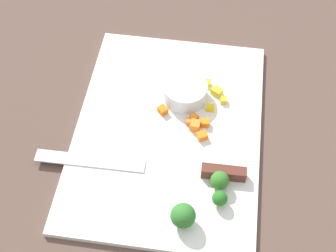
{
  "coord_description": "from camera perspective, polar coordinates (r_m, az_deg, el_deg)",
  "views": [
    {
      "loc": [
        -0.53,
        -0.08,
        0.76
      ],
      "look_at": [
        0.0,
        0.0,
        0.02
      ],
      "focal_mm": 52.36,
      "sensor_mm": 36.0,
      "label": 1
    }
  ],
  "objects": [
    {
      "name": "cutting_board",
      "position": [
        0.92,
        0.0,
        -0.58
      ],
      "size": [
        0.47,
        0.34,
        0.01
      ],
      "primitive_type": "cube",
      "color": "white",
      "rests_on": "ground_plane"
    },
    {
      "name": "ground_plane",
      "position": [
        0.93,
        0.0,
        -0.8
      ],
      "size": [
        4.0,
        4.0,
        0.0
      ],
      "primitive_type": "plane",
      "color": "brown"
    },
    {
      "name": "carrot_dice_1",
      "position": [
        0.91,
        3.18,
        0.07
      ],
      "size": [
        0.02,
        0.02,
        0.02
      ],
      "primitive_type": "cube",
      "rotation": [
        0.0,
        0.0,
        3.02
      ],
      "color": "orange",
      "rests_on": "cutting_board"
    },
    {
      "name": "carrot_dice_3",
      "position": [
        0.93,
        -0.62,
        1.86
      ],
      "size": [
        0.02,
        0.02,
        0.01
      ],
      "primitive_type": "cube",
      "rotation": [
        0.0,
        0.0,
        2.33
      ],
      "color": "orange",
      "rests_on": "cutting_board"
    },
    {
      "name": "pepper_dice_2",
      "position": [
        0.96,
        6.48,
        3.0
      ],
      "size": [
        0.01,
        0.01,
        0.01
      ],
      "primitive_type": "cube",
      "rotation": [
        0.0,
        0.0,
        0.05
      ],
      "color": "yellow",
      "rests_on": "cutting_board"
    },
    {
      "name": "pepper_dice_1",
      "position": [
        0.98,
        4.59,
        4.98
      ],
      "size": [
        0.01,
        0.01,
        0.01
      ],
      "primitive_type": "cube",
      "rotation": [
        0.0,
        0.0,
        0.04
      ],
      "color": "yellow",
      "rests_on": "cutting_board"
    },
    {
      "name": "carrot_dice_0",
      "position": [
        0.92,
        4.32,
        0.37
      ],
      "size": [
        0.01,
        0.02,
        0.01
      ],
      "primitive_type": "cube",
      "rotation": [
        0.0,
        0.0,
        0.07
      ],
      "color": "orange",
      "rests_on": "cutting_board"
    },
    {
      "name": "broccoli_floret_0",
      "position": [
        0.83,
        6.04,
        -8.4
      ],
      "size": [
        0.03,
        0.03,
        0.03
      ],
      "color": "#8FC058",
      "rests_on": "cutting_board"
    },
    {
      "name": "carrot_dice_4",
      "position": [
        0.9,
        3.99,
        -1.15
      ],
      "size": [
        0.02,
        0.02,
        0.01
      ],
      "primitive_type": "cube",
      "rotation": [
        0.0,
        0.0,
        0.49
      ],
      "color": "orange",
      "rests_on": "cutting_board"
    },
    {
      "name": "pepper_dice_0",
      "position": [
        0.94,
        4.93,
        2.12
      ],
      "size": [
        0.01,
        0.01,
        0.01
      ],
      "primitive_type": "cube",
      "rotation": [
        0.0,
        0.0,
        0.01
      ],
      "color": "yellow",
      "rests_on": "cutting_board"
    },
    {
      "name": "pepper_dice_3",
      "position": [
        0.97,
        5.72,
        4.02
      ],
      "size": [
        0.02,
        0.03,
        0.01
      ],
      "primitive_type": "cube",
      "rotation": [
        0.0,
        0.0,
        2.59
      ],
      "color": "yellow",
      "rests_on": "cutting_board"
    },
    {
      "name": "broccoli_floret_2",
      "position": [
        0.8,
        1.77,
        -10.41
      ],
      "size": [
        0.04,
        0.04,
        0.05
      ],
      "color": "#87B566",
      "rests_on": "cutting_board"
    },
    {
      "name": "chef_knife",
      "position": [
        0.86,
        1.56,
        -5.0
      ],
      "size": [
        0.03,
        0.38,
        0.02
      ],
      "rotation": [
        0.0,
        0.0,
        1.59
      ],
      "color": "silver",
      "rests_on": "cutting_board"
    },
    {
      "name": "broccoli_floret_1",
      "position": [
        0.84,
        6.04,
        -6.33
      ],
      "size": [
        0.03,
        0.03,
        0.03
      ],
      "color": "#91C36C",
      "rests_on": "cutting_board"
    },
    {
      "name": "carrot_dice_5",
      "position": [
        0.92,
        2.56,
        0.52
      ],
      "size": [
        0.01,
        0.02,
        0.01
      ],
      "primitive_type": "cube",
      "rotation": [
        0.0,
        0.0,
        1.74
      ],
      "color": "orange",
      "rests_on": "cutting_board"
    },
    {
      "name": "prep_bowl",
      "position": [
        0.95,
        2.01,
        4.05
      ],
      "size": [
        0.09,
        0.09,
        0.04
      ],
      "primitive_type": "cylinder",
      "color": "white",
      "rests_on": "cutting_board"
    },
    {
      "name": "carrot_dice_2",
      "position": [
        0.93,
        3.06,
        0.99
      ],
      "size": [
        0.02,
        0.02,
        0.01
      ],
      "primitive_type": "cube",
      "rotation": [
        0.0,
        0.0,
        0.82
      ],
      "color": "orange",
      "rests_on": "cutting_board"
    }
  ]
}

